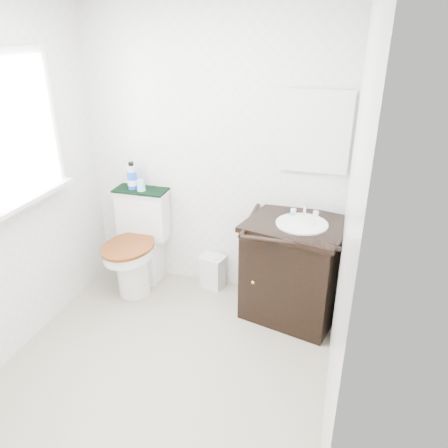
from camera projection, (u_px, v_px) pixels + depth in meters
The scene contains 13 objects.
floor at pixel (164, 369), 3.04m from camera, with size 2.40×2.40×0.00m, color #A79F86.
wall_back at pixel (213, 156), 3.58m from camera, with size 2.40×2.40×0.00m, color white.
wall_front at pixel (5, 342), 1.49m from camera, with size 2.40×2.40×0.00m, color white.
wall_right at pixel (347, 233), 2.26m from camera, with size 2.40×2.40×0.00m, color white.
window at pixel (14, 130), 2.87m from camera, with size 0.02×0.70×0.90m, color white.
mirror at pixel (315, 132), 3.26m from camera, with size 0.50×0.02×0.60m, color silver.
toilet at pixel (139, 247), 3.88m from camera, with size 0.47×0.65×0.87m.
vanity at pixel (295, 267), 3.46m from camera, with size 0.88×0.80×0.92m.
trash_bin at pixel (213, 271), 3.93m from camera, with size 0.25×0.21×0.31m.
towel at pixel (141, 190), 3.78m from camera, with size 0.46×0.22×0.02m, color black.
mouthwash_bottle at pixel (132, 177), 3.75m from camera, with size 0.08×0.08×0.24m.
cup at pixel (141, 185), 3.72m from camera, with size 0.07×0.07×0.09m, color #94D2F3.
soap_bar at pixel (291, 215), 3.40m from camera, with size 0.07×0.05×0.02m, color teal.
Camera 1 is at (1.04, -2.13, 2.19)m, focal length 35.00 mm.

